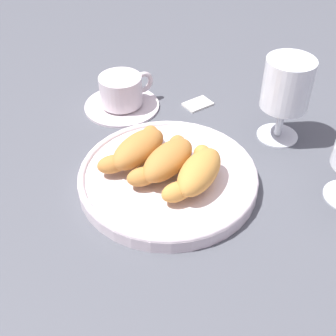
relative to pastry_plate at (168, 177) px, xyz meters
name	(u,v)px	position (x,y,z in m)	size (l,w,h in m)	color
ground_plane	(185,177)	(0.02, -0.02, -0.01)	(2.20, 2.20, 0.00)	#4C4F56
pastry_plate	(168,177)	(0.00, 0.00, 0.00)	(0.26, 0.26, 0.02)	silver
croissant_large	(197,172)	(-0.01, -0.05, 0.03)	(0.14, 0.07, 0.04)	#CC893D
croissant_small	(166,160)	(0.00, 0.00, 0.03)	(0.13, 0.09, 0.04)	#BC7A38
croissant_extra	(137,149)	(0.01, 0.05, 0.03)	(0.13, 0.09, 0.04)	#BC7A38
coffee_cup_near	(122,94)	(0.16, 0.15, 0.01)	(0.14, 0.14, 0.06)	silver
juice_glass_left	(287,87)	(0.17, -0.13, 0.08)	(0.08, 0.08, 0.14)	white
sugar_packet	(198,103)	(0.22, 0.02, -0.01)	(0.05, 0.03, 0.01)	white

